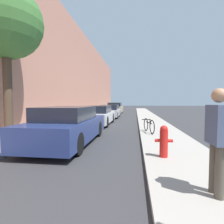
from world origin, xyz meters
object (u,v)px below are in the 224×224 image
parked_car_champagne (115,108)px  bicycle (149,125)px  parked_car_white (99,115)px  pedestrian (218,136)px  parked_car_navy (69,126)px  fire_hydrant (164,141)px  street_tree_near (6,23)px  parked_car_silver (110,111)px

parked_car_champagne → bicycle: (3.32, -15.17, -0.25)m
parked_car_white → pedestrian: pedestrian is taller
parked_car_navy → parked_car_white: parked_car_navy is taller
parked_car_white → fire_hydrant: bearing=-65.9°
street_tree_near → fire_hydrant: 7.18m
parked_car_silver → street_tree_near: (-2.49, -10.98, 3.96)m
parked_car_silver → bicycle: 9.49m
bicycle → parked_car_white: bearing=118.7°
parked_car_navy → parked_car_silver: parked_car_navy is taller
pedestrian → bicycle: (-0.59, 5.56, -0.60)m
parked_car_white → bicycle: parked_car_white is taller
parked_car_silver → fire_hydrant: parked_car_silver is taller
pedestrian → parked_car_champagne: bearing=-170.9°
street_tree_near → fire_hydrant: street_tree_near is taller
parked_car_silver → fire_hydrant: 13.10m
street_tree_near → parked_car_champagne: bearing=82.5°
fire_hydrant → pedestrian: 1.95m
parked_car_white → bicycle: 4.60m
parked_car_navy → parked_car_silver: bearing=90.1°
parked_car_white → parked_car_silver: size_ratio=1.05×
parked_car_champagne → pedestrian: 21.10m
parked_car_champagne → pedestrian: (3.91, -20.73, 0.35)m
parked_car_navy → parked_car_champagne: 17.30m
bicycle → pedestrian: bearing=-97.7°
parked_car_white → parked_car_silver: parked_car_white is taller
parked_car_silver → street_tree_near: size_ratio=0.72×
parked_car_navy → parked_car_white: 5.52m
parked_car_navy → parked_car_champagne: size_ratio=1.00×
fire_hydrant → bicycle: 3.74m
parked_car_champagne → pedestrian: size_ratio=2.83×
fire_hydrant → bicycle: bearing=91.5°
fire_hydrant → parked_car_champagne: bearing=100.2°
parked_car_white → parked_car_champagne: 11.78m
pedestrian → bicycle: bearing=-175.5°
fire_hydrant → parked_car_white: bearing=114.1°
pedestrian → bicycle: pedestrian is taller
parked_car_silver → street_tree_near: 11.94m
parked_car_champagne → parked_car_silver: bearing=-88.0°
street_tree_near → parked_car_silver: bearing=77.2°
parked_car_navy → bicycle: bearing=34.6°
bicycle → parked_car_champagne: bearing=88.6°
parked_car_silver → parked_car_champagne: bearing=92.0°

